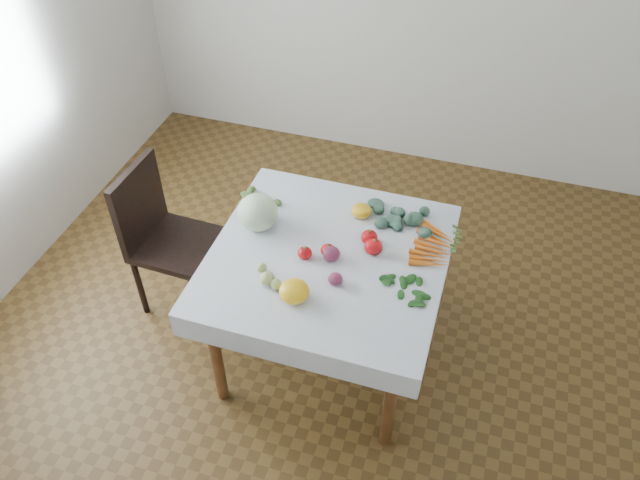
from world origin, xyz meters
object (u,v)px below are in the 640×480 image
object	(u,v)px
cabbage	(258,212)
carrot_bunch	(434,247)
heirloom_back	(361,211)
table	(328,271)
chair	(160,230)

from	to	relation	value
cabbage	carrot_bunch	bearing A→B (deg)	6.67
cabbage	heirloom_back	xyz separation A→B (m)	(0.48, 0.23, -0.06)
table	cabbage	distance (m)	0.45
chair	cabbage	size ratio (longest dim) A/B	4.51
chair	carrot_bunch	bearing A→B (deg)	2.80
carrot_bunch	heirloom_back	bearing A→B (deg)	162.18
heirloom_back	carrot_bunch	distance (m)	0.42
table	carrot_bunch	distance (m)	0.53
table	carrot_bunch	world-z (taller)	carrot_bunch
cabbage	chair	bearing A→B (deg)	177.28
chair	carrot_bunch	size ratio (longest dim) A/B	2.71
chair	cabbage	bearing A→B (deg)	-2.72
table	chair	size ratio (longest dim) A/B	1.08
chair	table	bearing A→B (deg)	-7.33
table	carrot_bunch	xyz separation A→B (m)	(0.48, 0.20, 0.12)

